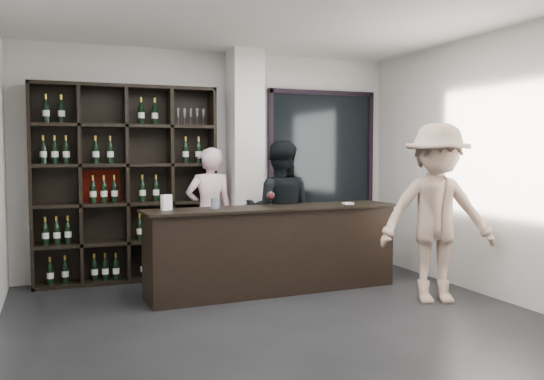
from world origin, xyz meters
name	(u,v)px	position (x,y,z in m)	size (l,w,h in m)	color
floor	(295,332)	(0.00, 0.00, -0.01)	(5.00, 5.50, 0.01)	black
wine_shelf	(126,184)	(-1.15, 2.57, 1.20)	(2.20, 0.35, 2.40)	black
structural_column	(245,163)	(0.35, 2.47, 1.45)	(0.40, 0.40, 2.90)	silver
glass_panel	(322,166)	(1.55, 2.69, 1.40)	(1.60, 0.08, 2.10)	black
tasting_counter	(274,249)	(0.35, 1.43, 0.49)	(2.97, 0.62, 0.97)	black
taster_pink	(210,213)	(-0.15, 2.40, 0.82)	(0.60, 0.39, 1.65)	#F1C2CD
taster_black	(279,211)	(0.60, 1.89, 0.87)	(0.84, 0.66, 1.73)	black
customer	(437,213)	(1.80, 0.40, 0.95)	(1.22, 0.70, 1.89)	tan
wine_glass	(271,198)	(0.30, 1.40, 1.07)	(0.08, 0.08, 0.20)	white
spit_cup	(215,203)	(-0.35, 1.41, 1.03)	(0.09, 0.09, 0.12)	#9BABBA
napkin_stack	(348,203)	(1.28, 1.41, 0.98)	(0.11, 0.11, 0.02)	white
card_stand	(166,202)	(-0.86, 1.45, 1.06)	(0.11, 0.06, 0.17)	white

